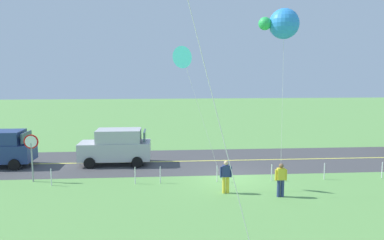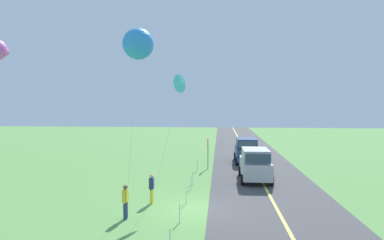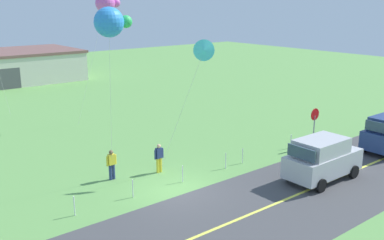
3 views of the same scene
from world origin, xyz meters
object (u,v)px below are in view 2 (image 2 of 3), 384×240
at_px(person_adult_companion, 152,188).
at_px(kite_red_low, 138,44).
at_px(car_suv_foreground, 255,164).
at_px(stop_sign, 208,147).
at_px(kite_blue_mid, 180,84).
at_px(person_adult_near, 125,201).
at_px(car_parked_east_near, 246,150).

height_order(person_adult_companion, kite_red_low, kite_red_low).
distance_m(car_suv_foreground, stop_sign, 5.33).
height_order(car_suv_foreground, kite_blue_mid, kite_blue_mid).
distance_m(person_adult_companion, kite_red_low, 7.62).
bearing_deg(kite_blue_mid, person_adult_near, 155.34).
bearing_deg(person_adult_companion, car_parked_east_near, -67.95).
distance_m(car_parked_east_near, stop_sign, 4.75).
relative_size(car_suv_foreground, car_parked_east_near, 1.00).
relative_size(car_suv_foreground, person_adult_companion, 2.75).
bearing_deg(person_adult_companion, kite_red_low, 136.19).
bearing_deg(kite_red_low, kite_blue_mid, -16.64).
distance_m(car_suv_foreground, person_adult_companion, 8.55).
height_order(car_suv_foreground, person_adult_companion, car_suv_foreground).
distance_m(car_parked_east_near, kite_red_low, 18.26).
xyz_separation_m(stop_sign, kite_blue_mid, (-7.98, 1.32, 4.74)).
xyz_separation_m(person_adult_near, person_adult_companion, (2.48, -0.72, 0.00)).
xyz_separation_m(kite_red_low, kite_blue_mid, (4.55, -1.36, -1.50)).
height_order(car_parked_east_near, kite_red_low, kite_red_low).
xyz_separation_m(person_adult_companion, kite_red_low, (-2.56, 0.02, 7.17)).
xyz_separation_m(car_suv_foreground, car_parked_east_near, (7.25, 0.05, 0.00)).
bearing_deg(car_suv_foreground, person_adult_near, 141.04).
bearing_deg(kite_blue_mid, car_parked_east_near, -22.84).
relative_size(car_parked_east_near, kite_blue_mid, 0.62).
relative_size(car_parked_east_near, kite_red_low, 0.50).
xyz_separation_m(car_parked_east_near, person_adult_near, (-15.70, 6.78, -0.29)).
height_order(car_parked_east_near, kite_blue_mid, kite_blue_mid).
xyz_separation_m(stop_sign, person_adult_near, (-12.45, 3.37, -0.94)).
bearing_deg(stop_sign, car_suv_foreground, -139.17).
xyz_separation_m(person_adult_near, kite_blue_mid, (4.47, -2.05, 5.68)).
xyz_separation_m(car_suv_foreground, stop_sign, (4.00, 3.46, 0.65)).
distance_m(car_parked_east_near, kite_blue_mid, 13.32).
xyz_separation_m(car_suv_foreground, person_adult_companion, (-5.96, 6.11, -0.29)).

